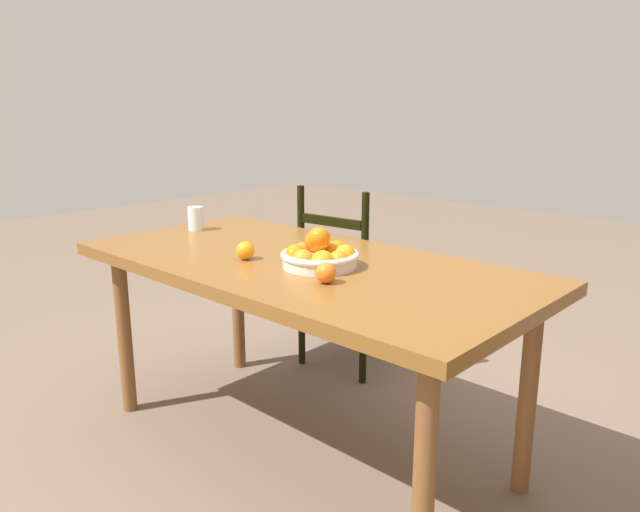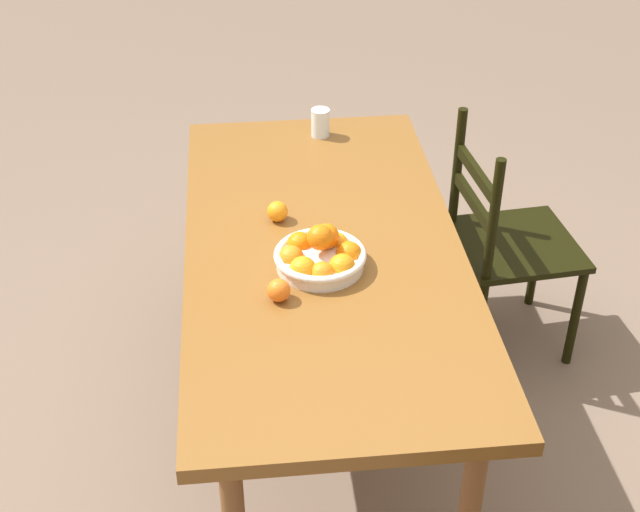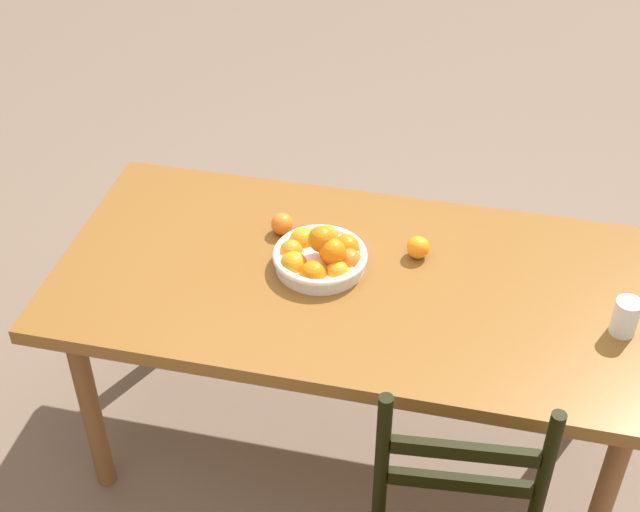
{
  "view_description": "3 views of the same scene",
  "coord_description": "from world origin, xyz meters",
  "px_view_note": "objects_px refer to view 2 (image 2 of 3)",
  "views": [
    {
      "loc": [
        1.53,
        -1.55,
        1.33
      ],
      "look_at": [
        0.12,
        -0.02,
        0.81
      ],
      "focal_mm": 33.8,
      "sensor_mm": 36.0,
      "label": 1
    },
    {
      "loc": [
        2.3,
        -0.25,
        2.34
      ],
      "look_at": [
        0.12,
        -0.02,
        0.81
      ],
      "focal_mm": 49.63,
      "sensor_mm": 36.0,
      "label": 2
    },
    {
      "loc": [
        -0.33,
        1.98,
        2.48
      ],
      "look_at": [
        0.12,
        -0.02,
        0.81
      ],
      "focal_mm": 50.3,
      "sensor_mm": 36.0,
      "label": 3
    }
  ],
  "objects_px": {
    "dining_table": "(324,263)",
    "orange_loose_0": "(277,211)",
    "fruit_bowl": "(320,256)",
    "drinking_glass": "(320,123)",
    "orange_loose_1": "(279,290)",
    "chair_near_window": "(506,246)"
  },
  "relations": [
    {
      "from": "orange_loose_0",
      "to": "drinking_glass",
      "type": "xyz_separation_m",
      "value": [
        -0.59,
        0.2,
        0.02
      ]
    },
    {
      "from": "dining_table",
      "to": "fruit_bowl",
      "type": "distance_m",
      "value": 0.17
    },
    {
      "from": "dining_table",
      "to": "fruit_bowl",
      "type": "xyz_separation_m",
      "value": [
        0.12,
        -0.02,
        0.11
      ]
    },
    {
      "from": "chair_near_window",
      "to": "orange_loose_0",
      "type": "relative_size",
      "value": 13.82
    },
    {
      "from": "drinking_glass",
      "to": "orange_loose_1",
      "type": "bearing_deg",
      "value": -12.49
    },
    {
      "from": "orange_loose_0",
      "to": "chair_near_window",
      "type": "bearing_deg",
      "value": 104.5
    },
    {
      "from": "fruit_bowl",
      "to": "drinking_glass",
      "type": "xyz_separation_m",
      "value": [
        -0.87,
        0.09,
        0.01
      ]
    },
    {
      "from": "chair_near_window",
      "to": "fruit_bowl",
      "type": "relative_size",
      "value": 3.35
    },
    {
      "from": "chair_near_window",
      "to": "orange_loose_0",
      "type": "height_order",
      "value": "chair_near_window"
    },
    {
      "from": "dining_table",
      "to": "orange_loose_0",
      "type": "bearing_deg",
      "value": -139.18
    },
    {
      "from": "fruit_bowl",
      "to": "orange_loose_1",
      "type": "relative_size",
      "value": 4.12
    },
    {
      "from": "orange_loose_0",
      "to": "drinking_glass",
      "type": "distance_m",
      "value": 0.62
    },
    {
      "from": "fruit_bowl",
      "to": "orange_loose_1",
      "type": "distance_m",
      "value": 0.2
    },
    {
      "from": "dining_table",
      "to": "drinking_glass",
      "type": "relative_size",
      "value": 16.43
    },
    {
      "from": "chair_near_window",
      "to": "drinking_glass",
      "type": "xyz_separation_m",
      "value": [
        -0.36,
        -0.67,
        0.37
      ]
    },
    {
      "from": "fruit_bowl",
      "to": "drinking_glass",
      "type": "bearing_deg",
      "value": 174.08
    },
    {
      "from": "dining_table",
      "to": "orange_loose_1",
      "type": "relative_size",
      "value": 26.05
    },
    {
      "from": "dining_table",
      "to": "orange_loose_0",
      "type": "relative_size",
      "value": 26.04
    },
    {
      "from": "dining_table",
      "to": "drinking_glass",
      "type": "xyz_separation_m",
      "value": [
        -0.75,
        0.07,
        0.13
      ]
    },
    {
      "from": "chair_near_window",
      "to": "drinking_glass",
      "type": "distance_m",
      "value": 0.85
    },
    {
      "from": "fruit_bowl",
      "to": "drinking_glass",
      "type": "distance_m",
      "value": 0.87
    },
    {
      "from": "fruit_bowl",
      "to": "chair_near_window",
      "type": "bearing_deg",
      "value": 123.4
    }
  ]
}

